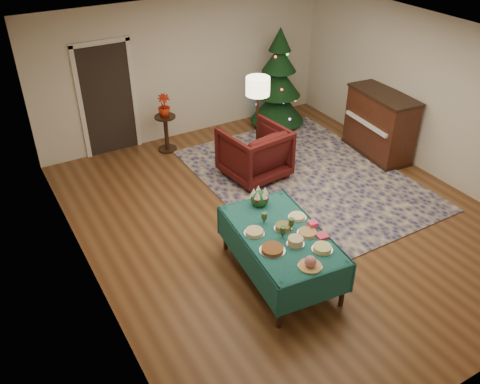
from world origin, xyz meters
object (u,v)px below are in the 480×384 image
potted_plant (164,110)px  christmas_tree (278,83)px  buffet_table (281,242)px  armchair (254,150)px  side_table (166,134)px  piano (379,125)px  floor_lamp (258,92)px  gift_box (313,225)px

potted_plant → christmas_tree: (2.49, -0.08, 0.09)m
buffet_table → potted_plant: (0.13, 4.08, 0.27)m
armchair → christmas_tree: 2.27m
armchair → potted_plant: bearing=-67.6°
potted_plant → buffet_table: bearing=-91.8°
buffet_table → side_table: (0.13, 4.08, -0.22)m
armchair → piano: size_ratio=0.70×
armchair → piano: bearing=163.2°
floor_lamp → christmas_tree: christmas_tree is taller
armchair → floor_lamp: size_ratio=0.61×
buffet_table → gift_box: size_ratio=16.93×
potted_plant → side_table: bearing=0.0°
gift_box → floor_lamp: floor_lamp is taller
armchair → christmas_tree: (1.55, 1.60, 0.41)m
potted_plant → christmas_tree: bearing=-2.0°
piano → gift_box: bearing=-146.6°
gift_box → side_table: (-0.28, 4.19, -0.40)m
side_table → piano: piano is taller
floor_lamp → side_table: 2.12m
buffet_table → piano: bearing=28.9°
buffet_table → piano: piano is taller
floor_lamp → side_table: floor_lamp is taller
potted_plant → piano: piano is taller
piano → floor_lamp: bearing=161.7°
floor_lamp → side_table: bearing=129.8°
gift_box → piano: 3.73m
buffet_table → armchair: (1.06, 2.39, -0.05)m
floor_lamp → armchair: bearing=-128.1°
armchair → floor_lamp: floor_lamp is taller
gift_box → piano: size_ratio=0.08×
side_table → piano: size_ratio=0.49×
side_table → christmas_tree: christmas_tree is taller
potted_plant → armchair: bearing=-61.0°
gift_box → side_table: 4.21m
armchair → potted_plant: 1.96m
christmas_tree → potted_plant: bearing=178.0°
gift_box → christmas_tree: 4.66m
armchair → buffet_table: bearing=59.5°
potted_plant → piano: (3.39, -2.14, -0.23)m
armchair → christmas_tree: christmas_tree is taller
buffet_table → side_table: side_table is taller
buffet_table → armchair: armchair is taller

